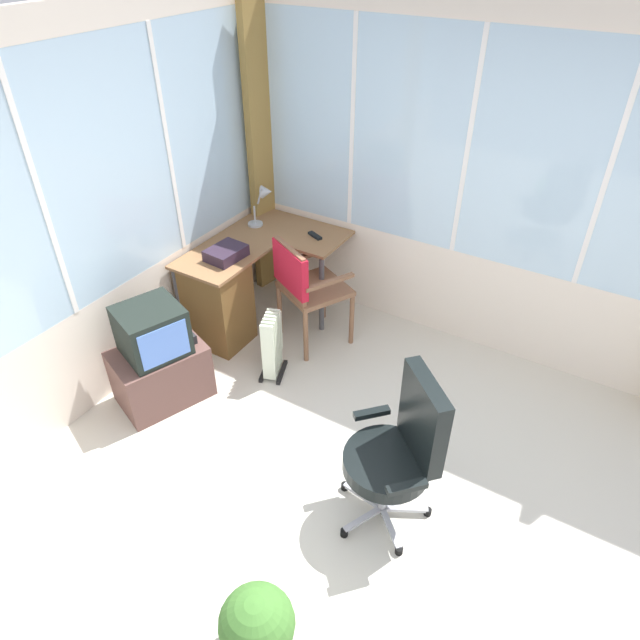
{
  "coord_description": "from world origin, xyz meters",
  "views": [
    {
      "loc": [
        -1.78,
        -0.67,
        2.98
      ],
      "look_at": [
        0.78,
        0.88,
        0.79
      ],
      "focal_mm": 31.51,
      "sensor_mm": 36.0,
      "label": 1
    }
  ],
  "objects": [
    {
      "name": "east_window_panel",
      "position": [
        2.14,
        0.0,
        1.3
      ],
      "size": [
        0.07,
        4.64,
        2.6
      ],
      "color": "silver",
      "rests_on": "ground"
    },
    {
      "name": "north_window_panel",
      "position": [
        0.0,
        2.35,
        1.3
      ],
      "size": [
        4.22,
        0.07,
        2.6
      ],
      "color": "silver",
      "rests_on": "ground"
    },
    {
      "name": "ground",
      "position": [
        0.0,
        0.0,
        -0.03
      ],
      "size": [
        5.22,
        5.64,
        0.06
      ],
      "primitive_type": "cube",
      "color": "beige"
    },
    {
      "name": "paper_tray",
      "position": [
        1.15,
        1.97,
        0.8
      ],
      "size": [
        0.32,
        0.25,
        0.09
      ],
      "primitive_type": "cube",
      "rotation": [
        0.0,
        0.0,
        -0.08
      ],
      "color": "#2D202F",
      "rests_on": "desk"
    },
    {
      "name": "tv_on_stand",
      "position": [
        0.27,
        1.93,
        0.36
      ],
      "size": [
        0.75,
        0.64,
        0.8
      ],
      "color": "brown",
      "rests_on": "ground"
    },
    {
      "name": "wooden_armchair",
      "position": [
        1.36,
        1.4,
        0.61
      ],
      "size": [
        0.65,
        0.65,
        0.94
      ],
      "color": "brown",
      "rests_on": "ground"
    },
    {
      "name": "space_heater",
      "position": [
        0.93,
        1.4,
        0.28
      ],
      "size": [
        0.33,
        0.25,
        0.55
      ],
      "color": "silver",
      "rests_on": "ground"
    },
    {
      "name": "desk",
      "position": [
        1.11,
        2.01,
        0.41
      ],
      "size": [
        1.29,
        0.98,
        0.75
      ],
      "color": "olive",
      "rests_on": "ground"
    },
    {
      "name": "potted_plant",
      "position": [
        -0.84,
        0.25,
        0.26
      ],
      "size": [
        0.37,
        0.37,
        0.47
      ],
      "color": "#9E5139",
      "rests_on": "ground"
    },
    {
      "name": "tv_remote",
      "position": [
        1.82,
        1.56,
        0.76
      ],
      "size": [
        0.1,
        0.16,
        0.02
      ],
      "primitive_type": "cube",
      "rotation": [
        0.0,
        0.0,
        -0.4
      ],
      "color": "black",
      "rests_on": "desk"
    },
    {
      "name": "desk_lamp",
      "position": [
        1.81,
        2.07,
        0.98
      ],
      "size": [
        0.23,
        0.2,
        0.35
      ],
      "color": "#B2B7BC",
      "rests_on": "desk"
    },
    {
      "name": "curtain_corner",
      "position": [
        2.01,
        2.22,
        1.25
      ],
      "size": [
        0.27,
        0.11,
        2.5
      ],
      "primitive_type": "cube",
      "rotation": [
        0.0,
        0.0,
        -0.14
      ],
      "color": "olive",
      "rests_on": "ground"
    },
    {
      "name": "office_chair",
      "position": [
        0.25,
        0.03,
        0.58
      ],
      "size": [
        0.6,
        0.61,
        1.03
      ],
      "color": "#B7B7BF",
      "rests_on": "ground"
    }
  ]
}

